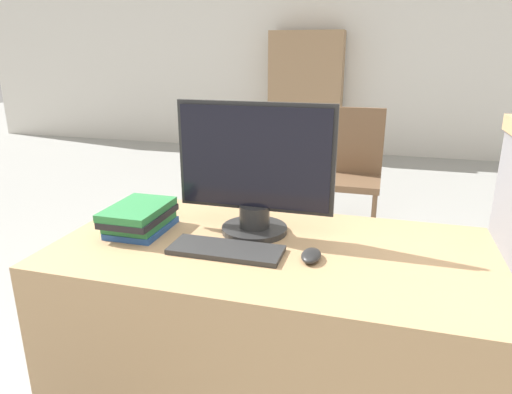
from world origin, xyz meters
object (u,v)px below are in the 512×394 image
at_px(mouse, 311,255).
at_px(far_chair, 353,166).
at_px(keyboard, 226,250).
at_px(book_stack, 140,218).
at_px(monitor, 255,172).

relative_size(mouse, far_chair, 0.11).
height_order(keyboard, book_stack, book_stack).
xyz_separation_m(monitor, mouse, (0.22, -0.17, -0.20)).
height_order(monitor, book_stack, monitor).
bearing_deg(keyboard, monitor, 78.24).
height_order(keyboard, mouse, mouse).
relative_size(mouse, book_stack, 0.39).
distance_m(mouse, book_stack, 0.61).
bearing_deg(keyboard, mouse, 4.02).
distance_m(monitor, mouse, 0.34).
xyz_separation_m(mouse, book_stack, (-0.61, 0.07, 0.03)).
relative_size(monitor, keyboard, 1.51).
height_order(mouse, far_chair, far_chair).
bearing_deg(keyboard, book_stack, 165.85).
relative_size(monitor, far_chair, 0.56).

